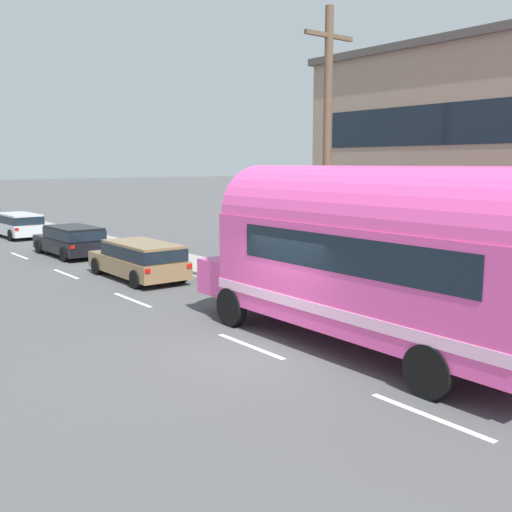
# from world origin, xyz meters

# --- Properties ---
(ground_plane) EXTENTS (300.00, 300.00, 0.00)m
(ground_plane) POSITION_xyz_m (0.00, 0.00, 0.00)
(ground_plane) COLOR #4C4C4F
(lane_markings) EXTENTS (3.81, 80.00, 0.01)m
(lane_markings) POSITION_xyz_m (2.59, 12.97, 0.00)
(lane_markings) COLOR silver
(lane_markings) RESTS_ON ground
(sidewalk_slab) EXTENTS (2.27, 90.00, 0.15)m
(sidewalk_slab) POSITION_xyz_m (4.81, 10.00, 0.07)
(sidewalk_slab) COLOR gray
(sidewalk_slab) RESTS_ON ground
(utility_pole) EXTENTS (1.80, 0.24, 8.50)m
(utility_pole) POSITION_xyz_m (4.27, 2.45, 4.42)
(utility_pole) COLOR brown
(utility_pole) RESTS_ON ground
(painted_bus) EXTENTS (2.65, 10.64, 4.12)m
(painted_bus) POSITION_xyz_m (1.83, -1.77, 2.30)
(painted_bus) COLOR #EA4C9E
(painted_bus) RESTS_ON ground
(car_lead) EXTENTS (2.00, 4.75, 1.37)m
(car_lead) POSITION_xyz_m (1.75, 9.35, 0.80)
(car_lead) COLOR olive
(car_lead) RESTS_ON ground
(car_second) EXTENTS (2.03, 4.56, 1.37)m
(car_second) POSITION_xyz_m (1.88, 16.19, 0.79)
(car_second) COLOR black
(car_second) RESTS_ON ground
(car_third) EXTENTS (2.05, 4.80, 1.37)m
(car_third) POSITION_xyz_m (2.07, 24.82, 0.79)
(car_third) COLOR silver
(car_third) RESTS_ON ground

